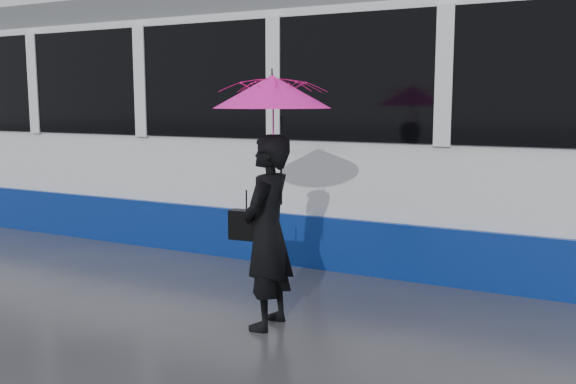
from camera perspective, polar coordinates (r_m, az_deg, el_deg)
The scene contains 6 objects.
ground at distance 6.58m, azimuth -3.41°, elevation -9.14°, with size 90.00×90.00×0.00m, color #2F2F34.
rails at distance 8.74m, azimuth 5.13°, elevation -4.76°, with size 34.00×1.51×0.02m.
tram at distance 9.43m, azimuth -5.64°, elevation 6.16°, with size 26.00×2.56×3.35m.
woman at distance 5.48m, azimuth -1.84°, elevation -3.60°, with size 0.61×0.40×1.67m, color black.
umbrella at distance 5.35m, azimuth -1.42°, elevation 6.86°, with size 1.05×1.05×1.13m.
handbag at distance 5.60m, azimuth -3.70°, elevation -2.94°, with size 0.31×0.15×0.44m.
Camera 1 is at (3.27, -5.37, 1.94)m, focal length 40.00 mm.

